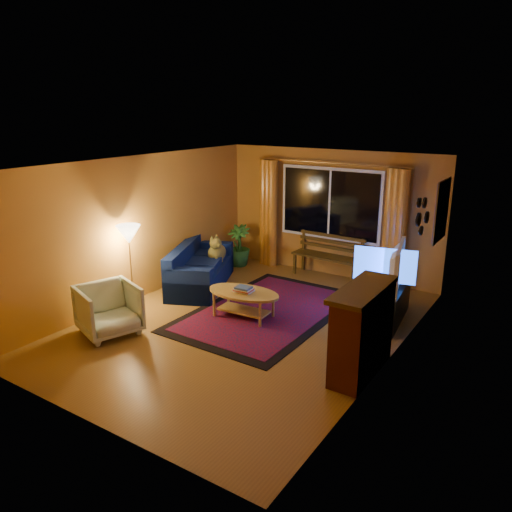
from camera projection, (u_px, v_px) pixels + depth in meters
The scene contains 22 objects.
floor at pixel (246, 325), 7.82m from camera, with size 4.50×6.00×0.02m, color brown.
ceiling at pixel (245, 163), 7.09m from camera, with size 4.50×6.00×0.02m, color white.
wall_back at pixel (331, 213), 9.87m from camera, with size 4.50×0.02×2.50m, color #B9792A.
wall_left at pixel (137, 229), 8.64m from camera, with size 0.02×6.00×2.50m, color #B9792A.
wall_right at pixel (393, 275), 6.27m from camera, with size 0.02×6.00×2.50m, color #B9792A.
window at pixel (330, 204), 9.76m from camera, with size 2.00×0.02×1.30m, color black.
curtain_rod at pixel (330, 163), 9.49m from camera, with size 0.03×0.03×3.20m, color #BF8C3F.
curtain_left at pixel (269, 213), 10.51m from camera, with size 0.36×0.36×2.24m, color orange.
curtain_right at pixel (395, 230), 9.10m from camera, with size 0.36×0.36×2.24m, color orange.
bench at pixel (327, 267), 9.91m from camera, with size 1.44×0.42×0.43m, color #3A280A.
potted_plant at pixel (239, 245), 10.63m from camera, with size 0.49×0.49×0.88m, color #235B1E.
sofa at pixel (201, 266), 9.38m from camera, with size 0.84×1.97×0.80m, color #081441.
dog at pixel (217, 248), 9.63m from camera, with size 0.35×0.49×0.53m, color olive, non-canonical shape.
armchair at pixel (109, 307), 7.41m from camera, with size 0.81×0.76×0.83m, color beige.
floor_lamp at pixel (131, 267), 8.30m from camera, with size 0.24×0.24×1.42m, color #BF8C3F.
rug at pixel (267, 311), 8.30m from camera, with size 2.09×3.30×0.02m, color maroon.
coffee_table at pixel (244, 304), 8.03m from camera, with size 1.23×1.23×0.45m, color #B38D3A.
tv_console at pixel (388, 304), 7.90m from camera, with size 0.45×1.34×0.56m, color black.
television at pixel (391, 266), 7.72m from camera, with size 1.20×0.16×0.69m, color black.
fireplace at pixel (362, 333), 6.26m from camera, with size 0.40×1.20×1.10m, color maroon.
mirror_cluster at pixel (422, 214), 7.19m from camera, with size 0.06×0.60×0.56m, color black, non-canonical shape.
painting at pixel (441, 210), 8.15m from camera, with size 0.04×0.76×0.96m, color orange.
Camera 1 is at (4.05, -5.92, 3.28)m, focal length 35.00 mm.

